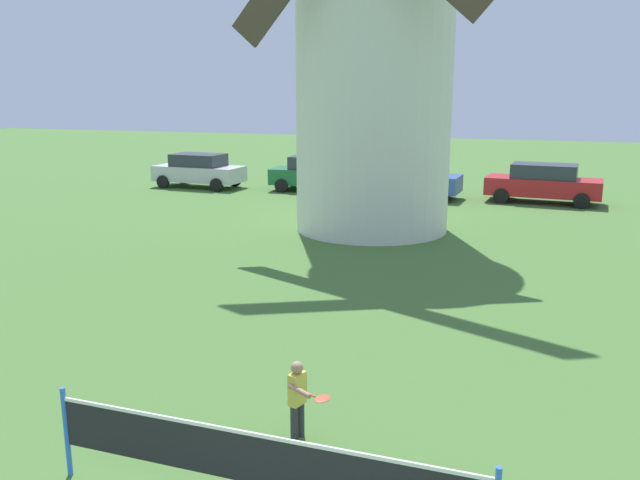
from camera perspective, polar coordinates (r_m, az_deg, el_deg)
windmill at (r=20.71m, az=4.88°, el=19.20°), size 7.66×5.58×13.23m
tennis_net at (r=7.02m, az=-5.70°, el=-18.79°), size 4.85×0.06×1.10m
player_far at (r=8.42m, az=-1.89°, el=-13.62°), size 0.65×0.59×1.06m
parked_car_silver at (r=30.63m, az=-10.67°, el=6.10°), size 4.21×2.00×1.56m
parked_car_green at (r=29.01m, az=-0.30°, el=5.94°), size 4.14×2.08×1.56m
parked_car_blue at (r=27.34m, az=8.16°, el=5.38°), size 4.03×2.06×1.56m
parked_car_red at (r=27.38m, az=19.14°, el=4.81°), size 4.52×2.14×1.56m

